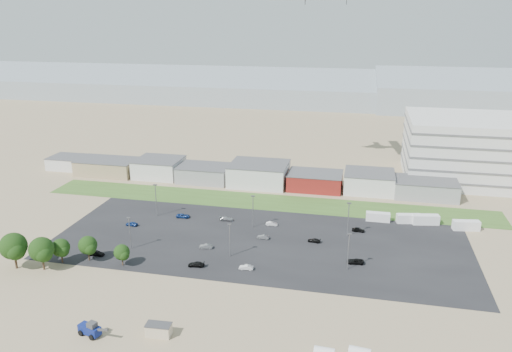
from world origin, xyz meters
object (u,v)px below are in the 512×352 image
(parked_car_8, at_px, (358,230))
(parked_car_12, at_px, (314,240))
(tree_far_left, at_px, (14,249))
(parked_car_0, at_px, (355,261))
(parked_car_9, at_px, (183,216))
(portable_shed, at_px, (159,330))
(parked_car_13, at_px, (246,267))
(parked_car_3, at_px, (196,264))
(parked_car_10, at_px, (97,253))
(parked_car_7, at_px, (263,237))
(parked_car_5, at_px, (132,224))
(storage_tank_nw, at_px, (324,352))
(box_trailer_a, at_px, (378,217))
(parked_car_6, at_px, (227,219))
(parked_car_4, at_px, (206,246))
(parked_car_11, at_px, (272,224))
(telehandler, at_px, (89,328))

(parked_car_8, relative_size, parked_car_12, 1.03)
(parked_car_12, bearing_deg, parked_car_8, 136.92)
(tree_far_left, bearing_deg, parked_car_0, 14.07)
(parked_car_9, bearing_deg, portable_shed, -167.06)
(tree_far_left, relative_size, parked_car_9, 2.51)
(parked_car_0, relative_size, parked_car_13, 1.21)
(parked_car_3, height_order, parked_car_10, parked_car_10)
(parked_car_7, distance_m, parked_car_10, 47.12)
(parked_car_5, height_order, parked_car_7, parked_car_5)
(parked_car_3, height_order, parked_car_13, parked_car_3)
(parked_car_0, height_order, parked_car_5, parked_car_5)
(parked_car_3, relative_size, parked_car_12, 1.17)
(storage_tank_nw, height_order, box_trailer_a, box_trailer_a)
(parked_car_6, relative_size, parked_car_8, 1.18)
(tree_far_left, bearing_deg, parked_car_10, 33.94)
(portable_shed, xyz_separation_m, parked_car_4, (-3.00, 40.70, -0.71))
(parked_car_13, bearing_deg, parked_car_11, 174.29)
(parked_car_9, xyz_separation_m, parked_car_11, (29.42, -0.10, -0.02))
(box_trailer_a, distance_m, parked_car_8, 11.49)
(parked_car_7, height_order, parked_car_9, parked_car_9)
(storage_tank_nw, distance_m, parked_car_0, 40.49)
(parked_car_7, bearing_deg, tree_far_left, -59.49)
(parked_car_3, bearing_deg, telehandler, -24.95)
(parked_car_6, height_order, parked_car_8, parked_car_6)
(parked_car_12, bearing_deg, parked_car_4, -63.01)
(box_trailer_a, xyz_separation_m, parked_car_10, (-75.75, -41.31, -0.76))
(portable_shed, distance_m, parked_car_9, 63.04)
(telehandler, bearing_deg, parked_car_12, 69.50)
(parked_car_4, relative_size, parked_car_8, 0.98)
(storage_tank_nw, relative_size, parked_car_7, 1.11)
(storage_tank_nw, bearing_deg, parked_car_8, 85.29)
(telehandler, distance_m, parked_car_8, 83.36)
(portable_shed, height_order, parked_car_10, portable_shed)
(telehandler, distance_m, parked_car_12, 67.61)
(tree_far_left, bearing_deg, parked_car_8, 26.26)
(parked_car_0, bearing_deg, parked_car_8, 173.45)
(tree_far_left, height_order, parked_car_12, tree_far_left)
(telehandler, bearing_deg, parked_car_7, 80.65)
(parked_car_0, bearing_deg, parked_car_10, -87.23)
(telehandler, relative_size, parked_car_0, 1.74)
(parked_car_4, relative_size, parked_car_13, 1.01)
(parked_car_0, height_order, parked_car_3, parked_car_3)
(telehandler, relative_size, parked_car_5, 2.05)
(parked_car_10, bearing_deg, parked_car_12, -71.38)
(telehandler, relative_size, box_trailer_a, 1.04)
(parked_car_13, bearing_deg, telehandler, -39.56)
(portable_shed, height_order, parked_car_3, portable_shed)
(parked_car_3, bearing_deg, parked_car_0, 99.50)
(parked_car_3, bearing_deg, portable_shed, -1.05)
(portable_shed, height_order, parked_car_9, portable_shed)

